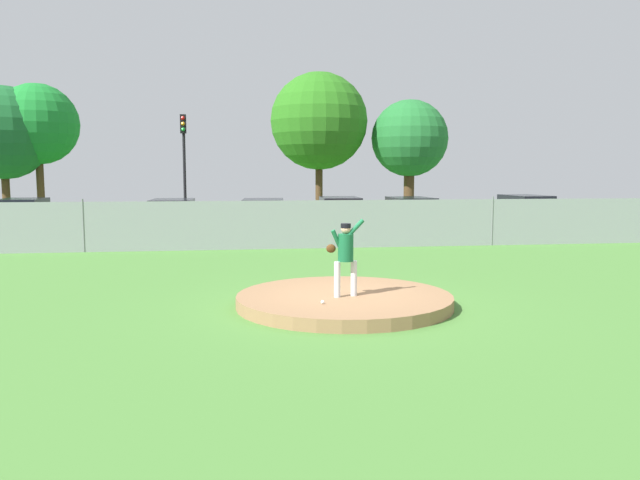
% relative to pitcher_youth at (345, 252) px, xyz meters
% --- Properties ---
extents(ground_plane, '(80.00, 80.00, 0.00)m').
position_rel_pitcher_youth_xyz_m(ground_plane, '(0.03, 6.22, -1.20)').
color(ground_plane, '#4C8438').
extents(asphalt_strip, '(44.00, 7.00, 0.01)m').
position_rel_pitcher_youth_xyz_m(asphalt_strip, '(0.03, 14.72, -1.20)').
color(asphalt_strip, '#2B2B2D').
rests_on(asphalt_strip, ground_plane).
extents(pitchers_mound, '(4.59, 4.59, 0.26)m').
position_rel_pitcher_youth_xyz_m(pitchers_mound, '(0.03, 0.22, -1.07)').
color(pitchers_mound, '#99704C').
rests_on(pitchers_mound, ground_plane).
extents(pitcher_youth, '(0.81, 0.32, 1.62)m').
position_rel_pitcher_youth_xyz_m(pitcher_youth, '(0.00, 0.00, 0.00)').
color(pitcher_youth, silver).
rests_on(pitcher_youth, pitchers_mound).
extents(baseball, '(0.07, 0.07, 0.07)m').
position_rel_pitcher_youth_xyz_m(baseball, '(-0.57, -0.67, -0.90)').
color(baseball, white).
rests_on(baseball, pitchers_mound).
extents(chainlink_fence, '(37.92, 0.07, 1.89)m').
position_rel_pitcher_youth_xyz_m(chainlink_fence, '(0.03, 10.22, -0.30)').
color(chainlink_fence, gray).
rests_on(chainlink_fence, ground_plane).
extents(parked_car_slate, '(2.04, 4.65, 1.75)m').
position_rel_pitcher_youth_xyz_m(parked_car_slate, '(11.05, 14.54, -0.37)').
color(parked_car_slate, slate).
rests_on(parked_car_slate, ground_plane).
extents(parked_car_burgundy, '(2.00, 4.72, 1.65)m').
position_rel_pitcher_youth_xyz_m(parked_car_burgundy, '(-4.89, 14.73, -0.41)').
color(parked_car_burgundy, maroon).
rests_on(parked_car_burgundy, ground_plane).
extents(parked_car_champagne, '(2.03, 4.62, 1.69)m').
position_rel_pitcher_youth_xyz_m(parked_car_champagne, '(5.58, 14.46, -0.39)').
color(parked_car_champagne, tan).
rests_on(parked_car_champagne, ground_plane).
extents(parked_car_teal, '(1.91, 4.31, 1.71)m').
position_rel_pitcher_youth_xyz_m(parked_car_teal, '(-11.08, 15.00, -0.39)').
color(parked_car_teal, '#146066').
rests_on(parked_car_teal, ground_plane).
extents(parked_car_white, '(2.22, 4.70, 1.65)m').
position_rel_pitcher_youth_xyz_m(parked_car_white, '(-1.02, 14.37, -0.40)').
color(parked_car_white, silver).
rests_on(parked_car_white, ground_plane).
extents(parked_car_red, '(2.05, 4.77, 1.68)m').
position_rel_pitcher_youth_xyz_m(parked_car_red, '(2.49, 15.20, -0.39)').
color(parked_car_red, '#A81919').
rests_on(parked_car_red, ground_plane).
extents(traffic_cone_orange, '(0.40, 0.40, 0.55)m').
position_rel_pitcher_youth_xyz_m(traffic_cone_orange, '(-9.24, 14.42, -0.94)').
color(traffic_cone_orange, orange).
rests_on(traffic_cone_orange, asphalt_strip).
extents(traffic_light_near, '(0.28, 0.46, 5.57)m').
position_rel_pitcher_youth_xyz_m(traffic_light_near, '(-4.64, 18.63, 2.56)').
color(traffic_light_near, black).
rests_on(traffic_light_near, ground_plane).
extents(tree_bushy_near, '(4.91, 4.91, 7.33)m').
position_rel_pitcher_youth_xyz_m(tree_bushy_near, '(-14.26, 22.55, 3.66)').
color(tree_bushy_near, '#4C331E').
rests_on(tree_bushy_near, ground_plane).
extents(tree_tall_centre, '(4.31, 4.31, 7.51)m').
position_rel_pitcher_youth_xyz_m(tree_tall_centre, '(-12.61, 22.92, 4.13)').
color(tree_tall_centre, '#4C331E').
rests_on(tree_tall_centre, ground_plane).
extents(tree_slender_far, '(5.41, 5.41, 8.33)m').
position_rel_pitcher_youth_xyz_m(tree_slender_far, '(2.51, 22.38, 4.41)').
color(tree_slender_far, '#4C331E').
rests_on(tree_slender_far, ground_plane).
extents(tree_broad_right, '(4.30, 4.30, 6.84)m').
position_rel_pitcher_youth_xyz_m(tree_broad_right, '(7.59, 21.84, 3.45)').
color(tree_broad_right, '#4C331E').
rests_on(tree_broad_right, ground_plane).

